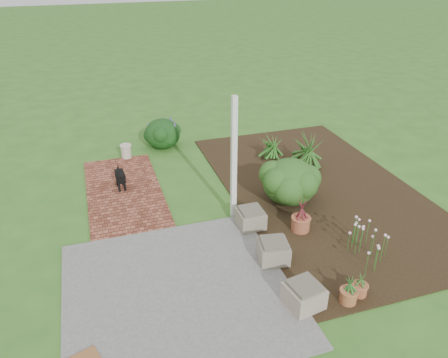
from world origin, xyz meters
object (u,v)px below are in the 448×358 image
object	(u,v)px
stone_trough_near	(304,296)
cream_ceramic_urn	(126,151)
evergreen_shrub	(290,181)
black_dog	(120,176)

from	to	relation	value
stone_trough_near	cream_ceramic_urn	bearing A→B (deg)	107.43
stone_trough_near	evergreen_shrub	size ratio (longest dim) A/B	0.44
stone_trough_near	black_dog	size ratio (longest dim) A/B	0.83
cream_ceramic_urn	evergreen_shrub	world-z (taller)	evergreen_shrub
stone_trough_near	evergreen_shrub	xyz separation A→B (m)	(1.11, 2.86, 0.31)
black_dog	cream_ceramic_urn	bearing A→B (deg)	76.75
stone_trough_near	black_dog	distance (m)	4.98
black_dog	evergreen_shrub	xyz separation A→B (m)	(3.33, -1.60, 0.16)
black_dog	stone_trough_near	bearing A→B (deg)	-66.42
black_dog	cream_ceramic_urn	xyz separation A→B (m)	(0.30, 1.65, -0.14)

